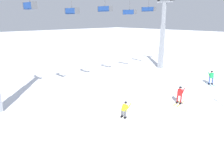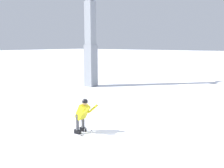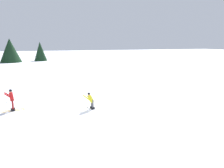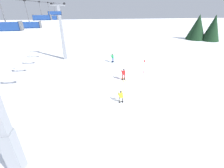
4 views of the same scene
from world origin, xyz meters
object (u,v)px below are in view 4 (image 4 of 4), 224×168
Objects in this scene: skier_carving_main at (121,96)px; skier_distant_uphill at (113,57)px; chairlift_seat_middle at (42,18)px; chairlift_seat_farthest at (55,13)px; skier_distant_downhill at (124,73)px; lift_tower_far at (63,37)px; chairlift_seat_second at (30,24)px; trail_marker_pole at (144,66)px; chairlift_seat_fourth at (50,18)px; chairlift_seat_nearest at (6,26)px.

skier_carving_main is 0.99× the size of skier_distant_uphill.
chairlift_seat_middle reaches higher than skier_distant_uphill.
skier_distant_downhill is (-7.89, -10.27, -8.18)m from chairlift_seat_farthest.
lift_tower_far reaches higher than chairlift_seat_farthest.
chairlift_seat_second is 0.98× the size of trail_marker_pole.
skier_distant_uphill is at bearing -47.33° from chairlift_seat_middle.
skier_distant_downhill is at bearing -176.67° from skier_distant_uphill.
skier_distant_downhill is at bearing -110.46° from chairlift_seat_fourth.
skier_distant_uphill is (0.62, -9.78, -8.16)m from chairlift_seat_farthest.
chairlift_seat_second reaches higher than skier_distant_downhill.
skier_distant_uphill is at bearing -35.71° from chairlift_seat_second.
skier_carving_main is 0.80× the size of chairlift_seat_farthest.
chairlift_seat_second is 8.92m from chairlift_seat_fourth.
chairlift_seat_nearest is at bearing 180.00° from chairlift_seat_fourth.
trail_marker_pole is (-1.90, -14.14, -7.49)m from chairlift_seat_fourth.
chairlift_seat_nearest is 0.96× the size of chairlift_seat_middle.
chairlift_seat_nearest is at bearing 151.51° from skier_distant_uphill.
chairlift_seat_second is at bearing 180.00° from chairlift_seat_fourth.
trail_marker_pole is (-5.96, -14.14, -7.91)m from chairlift_seat_farthest.
chairlift_seat_fourth is at bearing -0.00° from chairlift_seat_middle.
chairlift_seat_second is at bearing 116.35° from skier_distant_downhill.
chairlift_seat_middle is at bearing 0.00° from chairlift_seat_nearest.
skier_distant_uphill is at bearing -86.35° from chairlift_seat_farthest.
skier_carving_main is 18.46m from chairlift_seat_farthest.
chairlift_seat_nearest and chairlift_seat_middle have the same top height.
skier_carving_main is at bearing 175.67° from skier_distant_uphill.
skier_carving_main is 15.40m from chairlift_seat_fourth.
trail_marker_pole is 1.36× the size of skier_distant_downhill.
skier_carving_main is 20.36m from lift_tower_far.
chairlift_seat_farthest is (-4.05, -0.00, 4.61)m from lift_tower_far.
chairlift_seat_nearest is at bearing -180.00° from chairlift_seat_farthest.
chairlift_seat_fourth is 4.08m from chairlift_seat_farthest.
skier_carving_main is 0.85× the size of chairlift_seat_middle.
chairlift_seat_nearest is 0.84× the size of trail_marker_pole.
chairlift_seat_farthest is at bearing 93.65° from skier_distant_uphill.
chairlift_seat_fourth is 1.28× the size of skier_distant_uphill.
skier_carving_main is 9.70m from trail_marker_pole.
chairlift_seat_nearest is 9.00m from chairlift_seat_middle.
chairlift_seat_farthest reaches higher than skier_distant_uphill.
skier_carving_main is 6.28m from skier_distant_downhill.
skier_distant_downhill is at bearing -139.31° from lift_tower_far.
skier_carving_main is at bearing -96.45° from chairlift_seat_second.
chairlift_seat_middle is at bearing 92.78° from skier_distant_downhill.
trail_marker_pole is at bearing -34.31° from skier_carving_main.
skier_distant_downhill is (5.09, -10.27, -7.70)m from chairlift_seat_second.
skier_carving_main is at bearing 145.69° from trail_marker_pole.
skier_distant_uphill is at bearing -109.33° from lift_tower_far.
chairlift_seat_second is (-17.04, 0.00, 4.14)m from lift_tower_far.
chairlift_seat_middle is at bearing 57.30° from skier_carving_main.
trail_marker_pole is at bearing -97.66° from chairlift_seat_fourth.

